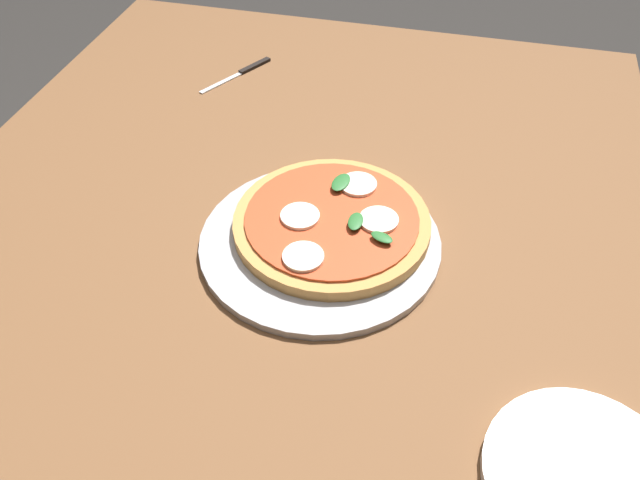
# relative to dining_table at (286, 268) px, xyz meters

# --- Properties ---
(ground_plane) EXTENTS (6.00, 6.00, 0.00)m
(ground_plane) POSITION_rel_dining_table_xyz_m (0.00, 0.00, -0.62)
(ground_plane) COLOR #2D2B28
(dining_table) EXTENTS (1.32, 1.08, 0.71)m
(dining_table) POSITION_rel_dining_table_xyz_m (0.00, 0.00, 0.00)
(dining_table) COLOR brown
(dining_table) RESTS_ON ground_plane
(serving_tray) EXTENTS (0.33, 0.33, 0.01)m
(serving_tray) POSITION_rel_dining_table_xyz_m (-0.03, -0.06, 0.09)
(serving_tray) COLOR #B2B2B7
(serving_tray) RESTS_ON dining_table
(pizza) EXTENTS (0.28, 0.28, 0.03)m
(pizza) POSITION_rel_dining_table_xyz_m (-0.00, -0.07, 0.11)
(pizza) COLOR tan
(pizza) RESTS_ON serving_tray
(plate_white) EXTENTS (0.21, 0.21, 0.01)m
(plate_white) POSITION_rel_dining_table_xyz_m (-0.29, -0.40, 0.09)
(plate_white) COLOR white
(plate_white) RESTS_ON dining_table
(knife) EXTENTS (0.15, 0.09, 0.01)m
(knife) POSITION_rel_dining_table_xyz_m (0.40, 0.20, 0.09)
(knife) COLOR black
(knife) RESTS_ON dining_table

